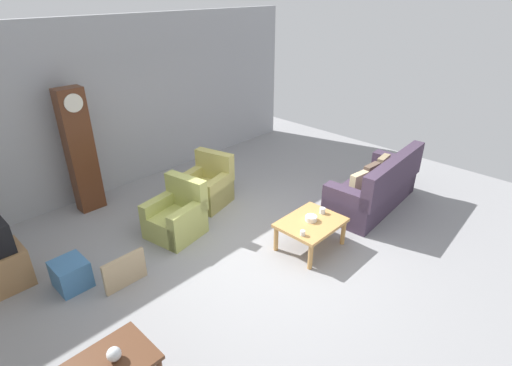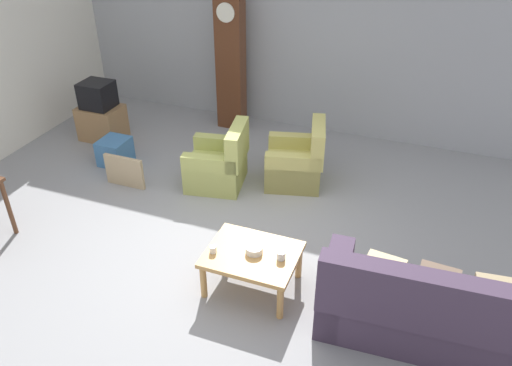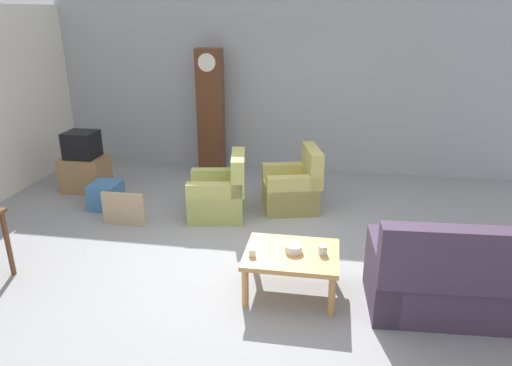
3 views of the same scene
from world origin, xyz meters
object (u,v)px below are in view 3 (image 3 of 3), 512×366
Objects in this scene: cup_white_porcelain at (252,252)px; bowl_white_stacked at (294,248)px; coffee_table_wood at (292,258)px; grandfather_clock at (211,113)px; tv_stand_cabinet at (86,174)px; tv_crt at (82,145)px; cup_blue_rimmed at (323,250)px; couch_floral at (483,282)px; armchair_olive_far at (293,188)px; storage_box_blue at (106,195)px; framed_picture_leaning at (123,209)px; armchair_olive_near at (220,195)px.

cup_white_porcelain is 0.43× the size of bowl_white_stacked.
coffee_table_wood is 4.10m from grandfather_clock.
tv_stand_cabinet is at bearing 146.15° from coffee_table_wood.
tv_crt is 6.24× the size of cup_white_porcelain.
grandfather_clock reaches higher than cup_white_porcelain.
grandfather_clock reaches higher than cup_blue_rimmed.
grandfather_clock is at bearing 116.15° from coffee_table_wood.
couch_floral is 4.47× the size of tv_crt.
grandfather_clock is 12.17× the size of bowl_white_stacked.
armchair_olive_far is 1.99× the size of tv_crt.
storage_box_blue is at bearing -43.95° from tv_stand_cabinet.
framed_picture_leaning is (-2.42, 1.26, -0.16)m from coffee_table_wood.
tv_crt is at bearing 136.05° from storage_box_blue.
grandfather_clock reaches higher than armchair_olive_near.
framed_picture_leaning is at bearing 155.56° from cup_blue_rimmed.
cup_white_porcelain is (2.55, -1.91, 0.31)m from storage_box_blue.
tv_stand_cabinet reaches higher than storage_box_blue.
bowl_white_stacked is at bearing 42.90° from coffee_table_wood.
tv_crt is (-2.41, 0.63, 0.47)m from armchair_olive_near.
grandfather_clock is 4.07m from bowl_white_stacked.
couch_floral reaches higher than framed_picture_leaning.
armchair_olive_far is at bearing 131.13° from couch_floral.
armchair_olive_far is 12.39× the size of cup_white_porcelain.
tv_crt reaches higher than coffee_table_wood.
storage_box_blue is (-2.93, 1.77, -0.20)m from coffee_table_wood.
couch_floral is 23.16× the size of cup_blue_rimmed.
grandfather_clock reaches higher than tv_crt.
cup_white_porcelain and bowl_white_stacked have the same top height.
armchair_olive_near is at bearing 123.79° from coffee_table_wood.
coffee_table_wood is 12.47× the size of cup_white_porcelain.
tv_crt reaches higher than storage_box_blue.
tv_crt is at bearing 176.93° from armchair_olive_far.
storage_box_blue is at bearing 148.86° from coffee_table_wood.
storage_box_blue is (0.66, -0.64, -0.58)m from tv_crt.
armchair_olive_near is 2.06× the size of storage_box_blue.
couch_floral reaches higher than tv_crt.
cup_blue_rimmed is (2.09, -3.60, -0.59)m from grandfather_clock.
storage_box_blue is at bearing 158.78° from couch_floral.
grandfather_clock reaches higher than storage_box_blue.
tv_crt is (-3.42, 0.18, 0.47)m from armchair_olive_far.
tv_crt is (-3.60, 2.41, 0.37)m from coffee_table_wood.
armchair_olive_far is at bearing -41.05° from grandfather_clock.
coffee_table_wood is 5.32× the size of bowl_white_stacked.
cup_white_porcelain is at bearing -38.42° from tv_crt.
armchair_olive_near is 2.09m from grandfather_clock.
couch_floral reaches higher than armchair_olive_far.
framed_picture_leaning is at bearing -157.05° from armchair_olive_near.
coffee_table_wood is 1.41× the size of tv_stand_cabinet.
armchair_olive_far reaches higher than cup_white_porcelain.
armchair_olive_far is at bearing 85.03° from cup_white_porcelain.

